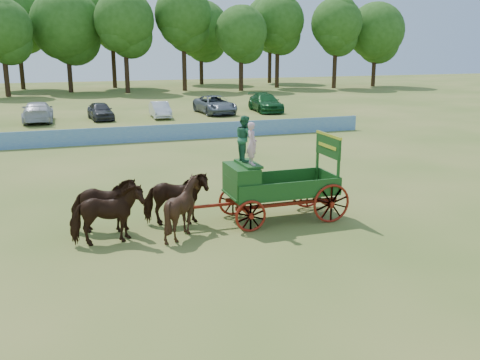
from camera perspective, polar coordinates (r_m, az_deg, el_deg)
name	(u,v)px	position (r m, az deg, el deg)	size (l,w,h in m)	color
ground	(323,220)	(19.33, 8.86, -4.27)	(160.00, 160.00, 0.00)	olive
horse_lead_left	(107,215)	(17.11, -13.99, -3.66)	(1.02, 2.24, 1.89)	#321D0E
horse_lead_right	(104,205)	(18.15, -14.31, -2.64)	(1.02, 2.24, 1.89)	#321D0E
horse_wheel_left	(183,208)	(17.44, -6.12, -2.96)	(1.53, 1.72, 1.90)	#321D0E
horse_wheel_right	(176,199)	(18.47, -6.88, -2.01)	(1.02, 2.24, 1.89)	#321D0E
farm_dray	(262,176)	(18.64, 2.33, 0.41)	(5.99, 2.00, 3.73)	maroon
sponsor_banner	(182,132)	(35.46, -6.20, 5.13)	(26.00, 0.08, 1.05)	blue
parked_cars	(77,111)	(46.61, -16.99, 7.10)	(38.44, 6.71, 1.64)	silver
treeline	(70,22)	(76.59, -17.71, 15.80)	(88.72, 22.22, 15.19)	#382314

